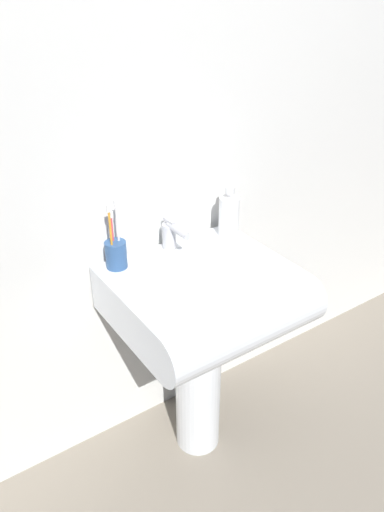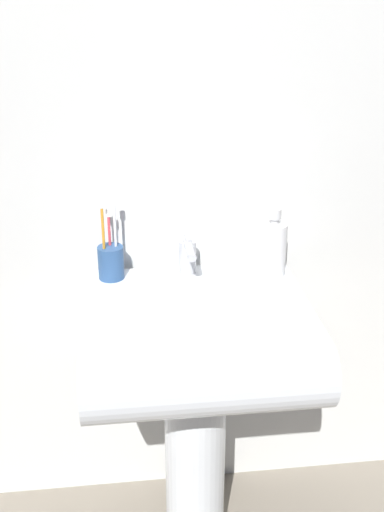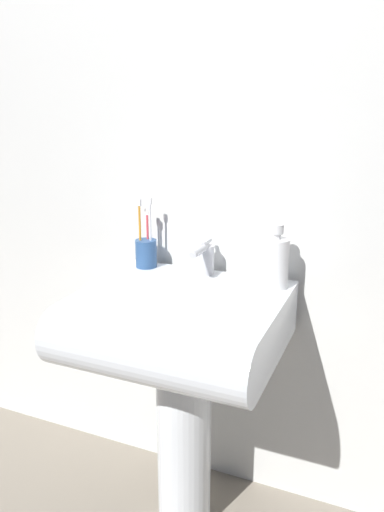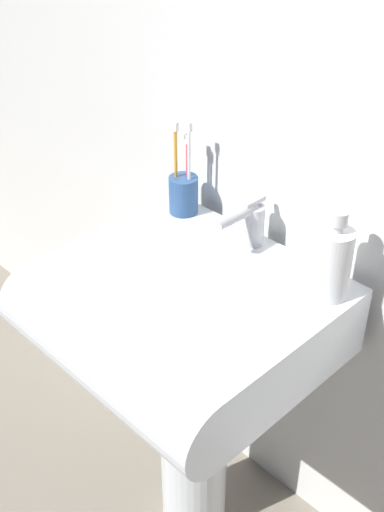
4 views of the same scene
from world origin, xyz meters
The scene contains 6 objects.
wall_back centered at (0.00, 0.26, 1.20)m, with size 5.00×0.05×2.40m, color silver.
sink_pedestal centered at (0.00, 0.00, 0.30)m, with size 0.16×0.16×0.60m, color white.
sink_basin centered at (0.00, -0.06, 0.68)m, with size 0.54×0.50×0.15m.
faucet centered at (0.00, 0.16, 0.81)m, with size 0.05×0.14×0.10m.
toothbrush_cup centered at (-0.20, 0.16, 0.80)m, with size 0.07×0.07×0.22m.
soap_bottle centered at (0.22, 0.14, 0.83)m, with size 0.07×0.07×0.18m.
Camera 2 is at (-0.17, -1.34, 1.47)m, focal length 45.00 mm.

